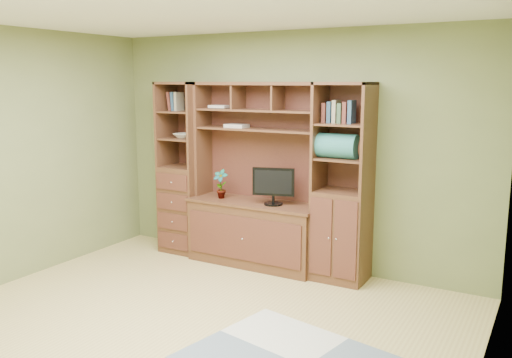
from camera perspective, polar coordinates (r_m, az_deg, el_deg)
The scene contains 10 objects.
room at distance 4.35m, azimuth -7.97°, elevation 0.16°, with size 4.60×4.10×2.64m.
center_hutch at distance 6.00m, azimuth -0.24°, elevation 0.36°, with size 1.54×0.53×2.05m, color #4E2D1B.
left_tower at distance 6.58m, azimuth -7.65°, elevation 1.15°, with size 0.50×0.45×2.05m, color #4E2D1B.
right_tower at distance 5.61m, azimuth 9.10°, elevation -0.47°, with size 0.55×0.45×2.05m, color #4E2D1B.
monitor at distance 5.85m, azimuth 1.85°, elevation -0.05°, with size 0.46×0.20×0.56m, color black.
orchid at distance 6.21m, azimuth -3.74°, elevation -0.52°, with size 0.18×0.12×0.33m, color #965232.
magazines at distance 6.15m, azimuth -2.04°, elevation 5.62°, with size 0.24×0.18×0.04m, color #B1A296.
bowl at distance 6.52m, azimuth -7.63°, elevation 4.55°, with size 0.23×0.23×0.06m, color beige.
blanket_teal at distance 5.52m, azimuth 8.49°, elevation 3.47°, with size 0.43×0.25×0.25m, color #296E6A.
blanket_red at distance 5.61m, azimuth 10.08°, elevation 3.30°, with size 0.37×0.20×0.20m, color brown.
Camera 1 is at (2.62, -3.40, 2.06)m, focal length 38.00 mm.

